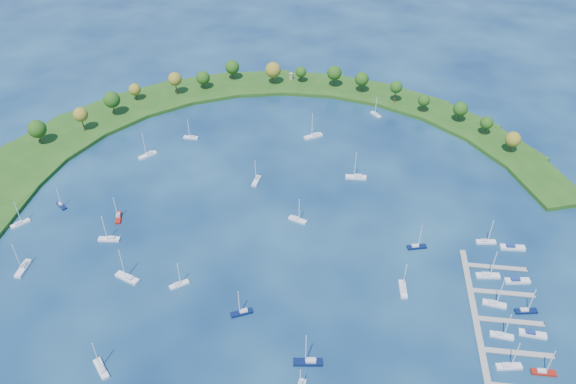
# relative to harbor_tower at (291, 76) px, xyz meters

# --- Properties ---
(ground) EXTENTS (700.00, 700.00, 0.00)m
(ground) POSITION_rel_harbor_tower_xyz_m (7.22, -121.26, -4.11)
(ground) COLOR #07183D
(ground) RESTS_ON ground
(breakwater) EXTENTS (286.74, 247.64, 2.00)m
(breakwater) POSITION_rel_harbor_tower_xyz_m (-39.10, -72.55, -3.12)
(breakwater) COLOR #1E4813
(breakwater) RESTS_ON ground
(breakwater_trees) EXTENTS (242.15, 93.28, 14.07)m
(breakwater_trees) POSITION_rel_harbor_tower_xyz_m (-12.75, -34.67, 6.42)
(breakwater_trees) COLOR #382314
(breakwater_trees) RESTS_ON breakwater
(harbor_tower) EXTENTS (2.60, 2.60, 4.12)m
(harbor_tower) POSITION_rel_harbor_tower_xyz_m (0.00, 0.00, 0.00)
(harbor_tower) COLOR gray
(harbor_tower) RESTS_ON breakwater
(dock_system) EXTENTS (24.28, 82.00, 1.60)m
(dock_system) POSITION_rel_harbor_tower_xyz_m (92.52, -182.26, -3.76)
(dock_system) COLOR gray
(dock_system) RESTS_ON ground
(moored_boat_0) EXTENTS (7.97, 5.30, 11.45)m
(moored_boat_0) POSITION_rel_harbor_tower_xyz_m (4.00, -183.29, -3.22)
(moored_boat_0) COLOR #09153B
(moored_boat_0) RESTS_ON ground
(moored_boat_1) EXTENTS (8.13, 4.05, 11.52)m
(moored_boat_1) POSITION_rel_harbor_tower_xyz_m (67.15, -141.56, -3.22)
(moored_boat_1) COLOR #09153B
(moored_boat_1) RESTS_ON ground
(moored_boat_2) EXTENTS (6.91, 7.38, 11.62)m
(moored_boat_2) POSITION_rel_harbor_tower_xyz_m (-97.63, -147.23, -3.22)
(moored_boat_2) COLOR silver
(moored_boat_2) RESTS_ON ground
(moored_boat_3) EXTENTS (2.75, 9.41, 13.78)m
(moored_boat_3) POSITION_rel_harbor_tower_xyz_m (-83.06, -171.99, -3.15)
(moored_boat_3) COLOR silver
(moored_boat_3) RESTS_ON ground
(moored_boat_5) EXTENTS (7.16, 6.07, 10.86)m
(moored_boat_5) POSITION_rel_harbor_tower_xyz_m (-21.60, -172.92, -3.24)
(moored_boat_5) COLOR silver
(moored_boat_5) RESTS_ON ground
(moored_boat_6) EXTENTS (9.78, 7.55, 14.44)m
(moored_boat_6) POSITION_rel_harbor_tower_xyz_m (19.04, -62.35, -3.13)
(moored_boat_6) COLOR silver
(moored_boat_6) RESTS_ON ground
(moored_boat_7) EXTENTS (10.23, 6.26, 14.56)m
(moored_boat_7) POSITION_rel_harbor_tower_xyz_m (-41.70, -172.13, -3.12)
(moored_boat_7) COLOR silver
(moored_boat_7) RESTS_ON ground
(moored_boat_8) EXTENTS (7.70, 2.39, 11.22)m
(moored_boat_8) POSITION_rel_harbor_tower_xyz_m (-44.24, -71.24, -3.23)
(moored_boat_8) COLOR silver
(moored_boat_8) RESTS_ON ground
(moored_boat_9) EXTENTS (8.17, 8.81, 13.82)m
(moored_boat_9) POSITION_rel_harbor_tower_xyz_m (-61.06, -90.25, -3.15)
(moored_boat_9) COLOR silver
(moored_boat_9) RESTS_ON ground
(moored_boat_10) EXTENTS (7.54, 7.97, 12.61)m
(moored_boat_10) POSITION_rel_harbor_tower_xyz_m (-36.04, -211.33, -3.19)
(moored_boat_10) COLOR silver
(moored_boat_10) RESTS_ON ground
(moored_boat_11) EXTENTS (8.29, 5.03, 11.80)m
(moored_boat_11) POSITION_rel_harbor_tower_xyz_m (18.02, -130.60, -3.21)
(moored_boat_11) COLOR silver
(moored_boat_11) RESTS_ON ground
(moored_boat_12) EXTENTS (3.34, 8.43, 12.06)m
(moored_boat_12) POSITION_rel_harbor_tower_xyz_m (-3.98, -104.90, -3.21)
(moored_boat_12) COLOR silver
(moored_boat_12) RESTS_ON ground
(moored_boat_13) EXTENTS (8.80, 3.23, 12.65)m
(moored_boat_13) POSITION_rel_harbor_tower_xyz_m (-56.71, -152.05, -3.19)
(moored_boat_13) COLOR silver
(moored_boat_13) RESTS_ON ground
(moored_boat_14) EXTENTS (4.33, 8.26, 11.69)m
(moored_boat_14) POSITION_rel_harbor_tower_xyz_m (-58.11, -138.26, -3.22)
(moored_boat_14) COLOR maroon
(moored_boat_14) RESTS_ON ground
(moored_boat_15) EXTENTS (3.02, 8.75, 12.64)m
(moored_boat_15) POSITION_rel_harbor_tower_xyz_m (60.71, -165.36, -3.19)
(moored_boat_15) COLOR silver
(moored_boat_15) RESTS_ON ground
(moored_boat_16) EXTENTS (6.27, 7.00, 10.83)m
(moored_boat_16) POSITION_rel_harbor_tower_xyz_m (51.59, -35.03, -3.24)
(moored_boat_16) COLOR silver
(moored_boat_16) RESTS_ON ground
(moored_boat_17) EXTENTS (9.81, 3.04, 14.30)m
(moored_boat_17) POSITION_rel_harbor_tower_xyz_m (42.03, -96.55, -3.13)
(moored_boat_17) COLOR silver
(moored_boat_17) RESTS_ON ground
(moored_boat_18) EXTENTS (9.71, 3.72, 13.92)m
(moored_boat_18) POSITION_rel_harbor_tower_xyz_m (29.04, -200.87, -3.15)
(moored_boat_18) COLOR #09153B
(moored_boat_18) RESTS_ON ground
(moored_boat_19) EXTENTS (6.32, 5.81, 9.88)m
(moored_boat_19) POSITION_rel_harbor_tower_xyz_m (-85.94, -133.43, -3.26)
(moored_boat_19) COLOR #09153B
(moored_boat_19) RESTS_ON ground
(docked_boat_2) EXTENTS (8.58, 3.66, 12.21)m
(docked_boat_2) POSITION_rel_harbor_tower_xyz_m (92.74, -194.72, -3.20)
(docked_boat_2) COLOR silver
(docked_boat_2) RESTS_ON ground
(docked_boat_3) EXTENTS (7.71, 2.24, 11.29)m
(docked_boat_3) POSITION_rel_harbor_tower_xyz_m (103.25, -195.61, -3.23)
(docked_boat_3) COLOR maroon
(docked_boat_3) RESTS_ON ground
(docked_boat_4) EXTENTS (7.96, 3.14, 11.38)m
(docked_boat_4) POSITION_rel_harbor_tower_xyz_m (92.75, -182.47, -3.22)
(docked_boat_4) COLOR silver
(docked_boat_4) RESTS_ON ground
(docked_boat_5) EXTENTS (9.17, 3.42, 1.83)m
(docked_boat_5) POSITION_rel_harbor_tower_xyz_m (103.19, -180.61, -3.44)
(docked_boat_5) COLOR silver
(docked_boat_5) RESTS_ON ground
(docked_boat_6) EXTENTS (8.53, 3.67, 12.14)m
(docked_boat_6) POSITION_rel_harbor_tower_xyz_m (92.74, -168.47, -3.20)
(docked_boat_6) COLOR silver
(docked_boat_6) RESTS_ON ground
(docked_boat_7) EXTENTS (8.08, 3.48, 11.50)m
(docked_boat_7) POSITION_rel_harbor_tower_xyz_m (103.25, -170.47, -3.22)
(docked_boat_7) COLOR #09153B
(docked_boat_7) RESTS_ON ground
(docked_boat_8) EXTENTS (9.09, 3.33, 13.07)m
(docked_boat_8) POSITION_rel_harbor_tower_xyz_m (92.73, -154.52, -3.17)
(docked_boat_8) COLOR silver
(docked_boat_8) RESTS_ON ground
(docked_boat_9) EXTENTS (9.59, 3.87, 1.90)m
(docked_boat_9) POSITION_rel_harbor_tower_xyz_m (103.19, -155.95, -3.41)
(docked_boat_9) COLOR silver
(docked_boat_9) RESTS_ON ground
(docked_boat_10) EXTENTS (8.13, 3.18, 11.63)m
(docked_boat_10) POSITION_rel_harbor_tower_xyz_m (95.15, -135.18, -3.22)
(docked_boat_10) COLOR silver
(docked_boat_10) RESTS_ON ground
(docked_boat_11) EXTENTS (9.75, 3.01, 1.97)m
(docked_boat_11) POSITION_rel_harbor_tower_xyz_m (105.08, -137.40, -3.39)
(docked_boat_11) COLOR silver
(docked_boat_11) RESTS_ON ground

